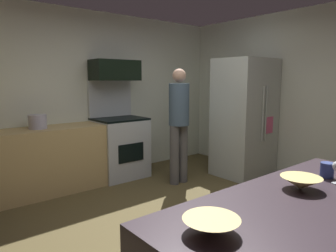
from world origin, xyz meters
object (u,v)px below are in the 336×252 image
(microwave, at_px, (115,70))
(mixing_bowl_large, at_px, (301,183))
(stock_pot, at_px, (38,122))
(mixing_bowl_small, at_px, (211,225))
(refrigerator, at_px, (244,118))
(mug_tea, at_px, (327,170))
(oven_range, at_px, (120,145))
(person_cook, at_px, (179,120))

(microwave, xyz_separation_m, mixing_bowl_large, (-0.72, -3.45, -0.76))
(stock_pot, bearing_deg, microwave, 3.72)
(mixing_bowl_small, bearing_deg, refrigerator, 35.00)
(microwave, relative_size, mug_tea, 7.37)
(oven_range, xyz_separation_m, microwave, (0.00, 0.09, 1.18))
(refrigerator, height_order, mixing_bowl_small, refrigerator)
(oven_range, height_order, mug_tea, oven_range)
(microwave, bearing_deg, oven_range, -90.00)
(microwave, distance_m, mug_tea, 3.55)
(refrigerator, xyz_separation_m, stock_pot, (-2.87, 1.18, 0.06))
(person_cook, xyz_separation_m, mixing_bowl_small, (-2.05, -2.55, -0.03))
(refrigerator, relative_size, mug_tea, 18.67)
(stock_pot, bearing_deg, oven_range, -0.24)
(mug_tea, xyz_separation_m, stock_pot, (-0.85, 3.37, 0.04))
(refrigerator, height_order, mixing_bowl_large, refrigerator)
(stock_pot, bearing_deg, person_cook, -25.72)
(refrigerator, relative_size, mixing_bowl_large, 7.83)
(mixing_bowl_small, relative_size, stock_pot, 1.06)
(oven_range, relative_size, mixing_bowl_large, 6.40)
(person_cook, xyz_separation_m, mixing_bowl_large, (-1.25, -2.52, -0.02))
(oven_range, relative_size, microwave, 2.07)
(mixing_bowl_large, xyz_separation_m, stock_pot, (-0.51, 3.37, 0.06))
(person_cook, relative_size, mixing_bowl_large, 7.12)
(person_cook, distance_m, mixing_bowl_large, 2.81)
(mug_tea, bearing_deg, mixing_bowl_large, 179.98)
(mixing_bowl_large, distance_m, mug_tea, 0.34)
(microwave, relative_size, refrigerator, 0.39)
(microwave, xyz_separation_m, stock_pot, (-1.23, -0.08, -0.70))
(microwave, height_order, mixing_bowl_large, microwave)
(mixing_bowl_large, bearing_deg, microwave, 78.14)
(mug_tea, height_order, stock_pot, stock_pot)
(refrigerator, height_order, stock_pot, refrigerator)
(oven_range, bearing_deg, mixing_bowl_small, -114.32)
(microwave, distance_m, stock_pot, 1.42)
(mixing_bowl_small, distance_m, mug_tea, 1.15)
(refrigerator, bearing_deg, mixing_bowl_small, -145.00)
(microwave, relative_size, person_cook, 0.43)
(refrigerator, relative_size, stock_pot, 8.02)
(refrigerator, bearing_deg, microwave, 142.44)
(mixing_bowl_small, bearing_deg, person_cook, 51.16)
(person_cook, height_order, mixing_bowl_small, person_cook)
(microwave, relative_size, stock_pot, 3.16)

